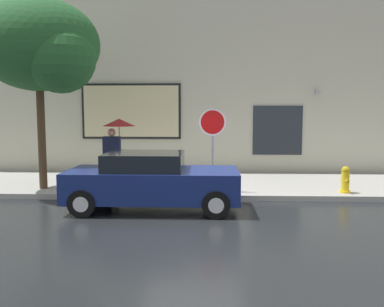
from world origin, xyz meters
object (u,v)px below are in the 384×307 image
at_px(pedestrian_with_umbrella, 116,133).
at_px(stop_sign, 212,133).
at_px(fire_hydrant, 345,180).
at_px(street_tree, 43,48).
at_px(parked_car, 152,181).

relative_size(pedestrian_with_umbrella, stop_sign, 0.87).
bearing_deg(fire_hydrant, pedestrian_with_umbrella, 173.56).
relative_size(fire_hydrant, stop_sign, 0.32).
relative_size(pedestrian_with_umbrella, street_tree, 0.37).
xyz_separation_m(fire_hydrant, pedestrian_with_umbrella, (-6.55, 0.74, 1.23)).
bearing_deg(parked_car, pedestrian_with_umbrella, 121.12).
bearing_deg(street_tree, parked_car, -27.76).
distance_m(fire_hydrant, street_tree, 9.25).
distance_m(fire_hydrant, stop_sign, 3.91).
distance_m(parked_car, pedestrian_with_umbrella, 2.81).
distance_m(parked_car, street_tree, 5.09).
bearing_deg(stop_sign, fire_hydrant, -1.70).
height_order(pedestrian_with_umbrella, stop_sign, stop_sign).
height_order(street_tree, stop_sign, street_tree).
bearing_deg(street_tree, stop_sign, -1.47).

